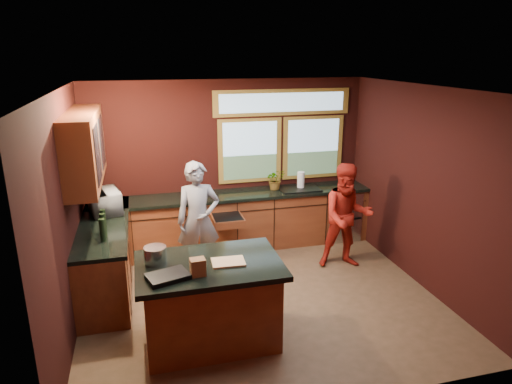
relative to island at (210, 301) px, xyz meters
name	(u,v)px	position (x,y,z in m)	size (l,w,h in m)	color
floor	(261,298)	(0.77, 0.72, -0.48)	(4.50, 4.50, 0.00)	brown
room_shell	(208,162)	(0.17, 1.04, 1.32)	(4.52, 4.02, 2.71)	black
back_counter	(246,220)	(0.97, 2.42, -0.01)	(4.50, 0.64, 0.93)	#5B2715
left_counter	(106,255)	(-1.18, 1.57, -0.01)	(0.64, 2.30, 0.93)	#5B2715
island	(210,301)	(0.00, 0.00, 0.00)	(1.55, 1.05, 0.95)	#5B2715
person_grey	(198,220)	(0.10, 1.61, 0.36)	(0.61, 0.40, 1.67)	slate
person_red	(347,216)	(2.25, 1.33, 0.31)	(0.77, 0.60, 1.58)	#A51D13
microwave	(105,202)	(-1.15, 1.98, 0.61)	(0.58, 0.40, 0.32)	#999999
potted_plant	(275,179)	(1.49, 2.47, 0.62)	(0.31, 0.27, 0.34)	#999999
paper_towel	(301,180)	(1.91, 2.42, 0.59)	(0.12, 0.12, 0.28)	white
cutting_board	(228,262)	(0.20, -0.05, 0.48)	(0.35, 0.25, 0.02)	tan
stock_pot	(155,255)	(-0.55, 0.15, 0.56)	(0.24, 0.24, 0.18)	#B8B8BD
paper_bag	(198,267)	(-0.15, -0.25, 0.56)	(0.15, 0.12, 0.18)	brown
black_tray	(168,276)	(-0.45, -0.25, 0.49)	(0.40, 0.28, 0.05)	black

